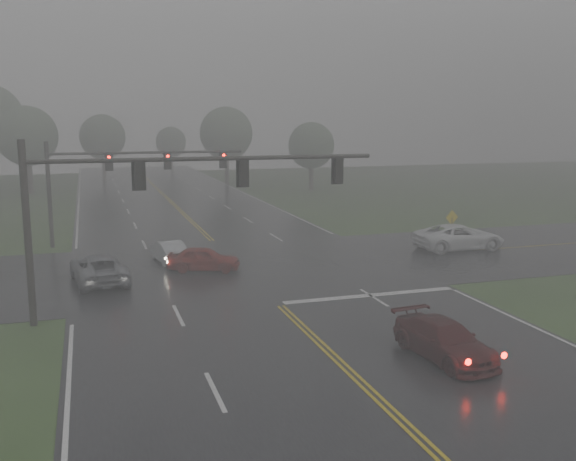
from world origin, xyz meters
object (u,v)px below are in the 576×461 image
object	(u,v)px
sedan_red	(204,271)
pickup_white	(458,250)
sedan_silver	(169,262)
car_grey	(99,283)
sedan_maroon	(444,359)
signal_gantry_near	(146,192)
signal_gantry_far	(112,172)

from	to	relation	value
sedan_red	pickup_white	bearing A→B (deg)	-68.54
sedan_silver	car_grey	size ratio (longest dim) A/B	0.73
sedan_maroon	sedan_red	bearing A→B (deg)	104.33
sedan_maroon	pickup_white	bearing A→B (deg)	50.60
signal_gantry_near	car_grey	bearing A→B (deg)	107.22
sedan_silver	signal_gantry_near	bearing A→B (deg)	69.52
sedan_silver	signal_gantry_far	xyz separation A→B (m)	(-2.66, 6.56, 4.78)
pickup_white	car_grey	bearing A→B (deg)	95.12
sedan_silver	car_grey	bearing A→B (deg)	34.70
signal_gantry_far	pickup_white	bearing A→B (deg)	-22.31
pickup_white	signal_gantry_far	world-z (taller)	signal_gantry_far
car_grey	signal_gantry_near	world-z (taller)	signal_gantry_near
car_grey	signal_gantry_far	size ratio (longest dim) A/B	0.41
car_grey	sedan_silver	bearing A→B (deg)	-143.67
car_grey	signal_gantry_far	bearing A→B (deg)	-104.50
sedan_maroon	car_grey	xyz separation A→B (m)	(-11.11, 14.35, 0.00)
sedan_red	pickup_white	size ratio (longest dim) A/B	0.68
car_grey	pickup_white	size ratio (longest dim) A/B	0.91
pickup_white	signal_gantry_near	bearing A→B (deg)	112.26
sedan_silver	car_grey	world-z (taller)	car_grey
sedan_silver	pickup_white	xyz separation A→B (m)	(17.96, -1.90, 0.00)
signal_gantry_far	sedan_silver	bearing A→B (deg)	-67.94
signal_gantry_far	signal_gantry_near	bearing A→B (deg)	-87.77
signal_gantry_near	sedan_silver	bearing A→B (deg)	78.59
sedan_silver	signal_gantry_near	distance (m)	11.45
pickup_white	signal_gantry_near	world-z (taller)	signal_gantry_near
sedan_silver	signal_gantry_near	size ratio (longest dim) A/B	0.26
car_grey	sedan_red	bearing A→B (deg)	-177.44
sedan_silver	signal_gantry_far	size ratio (longest dim) A/B	0.30
car_grey	pickup_white	bearing A→B (deg)	177.44
sedan_red	sedan_silver	size ratio (longest dim) A/B	1.02
pickup_white	signal_gantry_far	size ratio (longest dim) A/B	0.45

